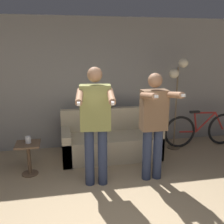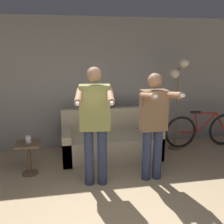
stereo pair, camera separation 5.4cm
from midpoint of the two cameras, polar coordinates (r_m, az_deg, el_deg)
wall_back at (r=5.33m, az=-5.95°, el=6.06°), size 10.00×0.05×2.60m
couch at (r=5.00m, az=0.06°, el=-6.47°), size 1.82×0.80×0.87m
person_left at (r=3.74m, az=-3.31°, el=-1.65°), size 0.56×0.72×1.77m
person_right at (r=3.96m, az=9.48°, el=-1.89°), size 0.47×0.67×1.66m
cat at (r=5.09m, az=-0.55°, el=1.62°), size 0.41×0.12×0.15m
floor_lamp at (r=5.26m, az=14.63°, el=6.98°), size 0.37×0.25×1.83m
side_table at (r=4.48m, az=-17.36°, el=-8.38°), size 0.38×0.38×0.53m
cup at (r=4.41m, az=-17.43°, el=-5.71°), size 0.09×0.09×0.11m
bicycle at (r=5.76m, az=19.35°, el=-3.73°), size 1.65×0.07×0.76m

